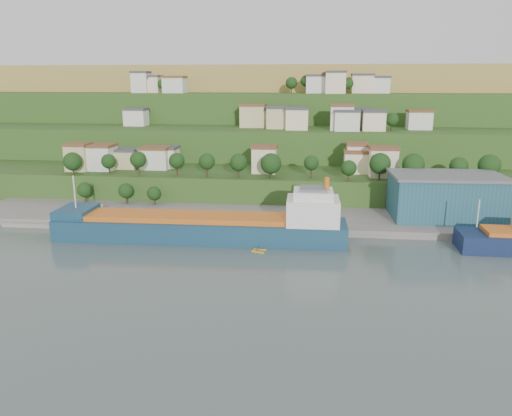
# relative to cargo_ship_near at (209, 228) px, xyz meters

# --- Properties ---
(ground) EXTENTS (500.00, 500.00, 0.00)m
(ground) POSITION_rel_cargo_ship_near_xyz_m (13.73, -8.60, -3.12)
(ground) COLOR #42504E
(ground) RESTS_ON ground
(quay) EXTENTS (220.00, 26.00, 4.00)m
(quay) POSITION_rel_cargo_ship_near_xyz_m (33.73, 19.40, -3.12)
(quay) COLOR slate
(quay) RESTS_ON ground
(pebble_beach) EXTENTS (40.00, 18.00, 2.40)m
(pebble_beach) POSITION_rel_cargo_ship_near_xyz_m (-41.27, 13.40, -3.12)
(pebble_beach) COLOR slate
(pebble_beach) RESTS_ON ground
(hillside) EXTENTS (360.00, 210.87, 96.00)m
(hillside) POSITION_rel_cargo_ship_near_xyz_m (13.71, 160.07, -3.03)
(hillside) COLOR #284719
(hillside) RESTS_ON ground
(cargo_ship_near) EXTENTS (76.19, 13.68, 19.52)m
(cargo_ship_near) POSITION_rel_cargo_ship_near_xyz_m (0.00, 0.00, 0.00)
(cargo_ship_near) COLOR #14304E
(cargo_ship_near) RESTS_ON ground
(warehouse) EXTENTS (31.69, 20.15, 12.80)m
(warehouse) POSITION_rel_cargo_ship_near_xyz_m (64.43, 22.40, 5.32)
(warehouse) COLOR #1D4A58
(warehouse) RESTS_ON quay
(caravan) EXTENTS (6.90, 4.99, 2.97)m
(caravan) POSITION_rel_cargo_ship_near_xyz_m (-39.09, 15.24, -0.43)
(caravan) COLOR white
(caravan) RESTS_ON pebble_beach
(dinghy) EXTENTS (4.24, 3.00, 0.80)m
(dinghy) POSITION_rel_cargo_ship_near_xyz_m (-29.34, 8.28, -1.52)
(dinghy) COLOR silver
(dinghy) RESTS_ON pebble_beach
(kayak_orange) EXTENTS (3.25, 0.81, 0.80)m
(kayak_orange) POSITION_rel_cargo_ship_near_xyz_m (14.17, -6.43, -2.88)
(kayak_orange) COLOR orange
(kayak_orange) RESTS_ON ground
(kayak_yellow) EXTENTS (3.22, 1.79, 0.81)m
(kayak_yellow) POSITION_rel_cargo_ship_near_xyz_m (13.77, -8.30, -2.88)
(kayak_yellow) COLOR gold
(kayak_yellow) RESTS_ON ground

